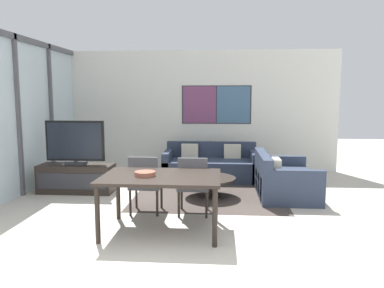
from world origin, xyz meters
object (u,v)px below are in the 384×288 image
tv_console (76,178)px  fruit_bowl (145,173)px  dining_table (161,181)px  television (75,143)px  coffee_table (209,182)px  dining_chair_centre (193,183)px  sofa_main (211,166)px  dining_chair_left (145,181)px  sofa_side (281,181)px

tv_console → fruit_bowl: fruit_bowl is taller
dining_table → television: bearing=134.9°
coffee_table → dining_chair_centre: size_ratio=1.08×
coffee_table → television: bearing=177.1°
dining_chair_centre → fruit_bowl: dining_chair_centre is taller
dining_chair_centre → coffee_table: bearing=79.4°
television → dining_chair_centre: (2.22, -1.17, -0.42)m
tv_console → coffee_table: (2.42, -0.12, 0.00)m
tv_console → television: bearing=90.0°
dining_chair_centre → dining_table: bearing=-117.2°
television → coffee_table: television is taller
sofa_main → dining_chair_left: dining_chair_left is taller
television → dining_chair_centre: size_ratio=1.23×
tv_console → fruit_bowl: bearing=-49.0°
tv_console → dining_chair_left: dining_chair_left is taller
dining_table → tv_console: bearing=134.9°
dining_table → fruit_bowl: size_ratio=5.62×
fruit_bowl → television: bearing=131.0°
television → sofa_main: 2.84m
sofa_main → dining_table: bearing=-99.8°
sofa_side → dining_table: (-1.83, -1.91, 0.41)m
sofa_side → coffee_table: (-1.28, -0.16, -0.00)m
sofa_main → dining_table: 3.28m
sofa_main → coffee_table: (0.00, -1.47, -0.00)m
dining_chair_centre → tv_console: bearing=152.3°
television → dining_table: 2.65m
sofa_main → tv_console: bearing=-151.0°
television → coffee_table: size_ratio=1.14×
sofa_main → coffee_table: size_ratio=2.06×
coffee_table → fruit_bowl: fruit_bowl is taller
sofa_main → fruit_bowl: fruit_bowl is taller
television → fruit_bowl: 2.54m
fruit_bowl → sofa_side: bearing=44.0°
coffee_table → fruit_bowl: bearing=-112.8°
dining_table → dining_chair_centre: 0.81m
sofa_side → dining_chair_centre: dining_chair_centre is taller
fruit_bowl → tv_console: bearing=131.0°
coffee_table → tv_console: bearing=177.1°
sofa_side → dining_chair_centre: 1.92m
coffee_table → dining_chair_left: 1.39m
dining_chair_left → dining_chair_centre: same height
dining_table → dining_chair_left: (-0.36, 0.73, -0.18)m
dining_chair_left → fruit_bowl: 0.84m
sofa_main → television: bearing=-151.0°
sofa_side → dining_table: bearing=136.2°
dining_chair_left → dining_chair_centre: 0.72m
dining_chair_centre → fruit_bowl: bearing=-126.8°
sofa_side → coffee_table: bearing=97.4°
dining_chair_centre → sofa_side: bearing=39.5°
dining_chair_centre → dining_chair_left: bearing=177.8°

